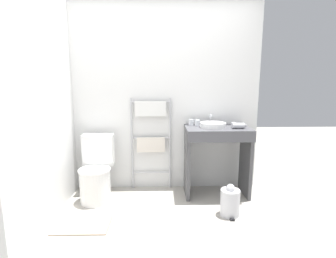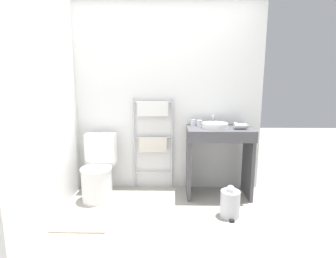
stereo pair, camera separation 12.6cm
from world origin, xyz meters
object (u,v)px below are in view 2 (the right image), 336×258
cup_near_edge (199,123)px  trash_bin (230,203)px  towel_radiator (153,130)px  hair_dryer (241,126)px  cup_near_wall (193,122)px  sink_basin (215,125)px  toilet (98,173)px

cup_near_edge → trash_bin: cup_near_edge is taller
towel_radiator → hair_dryer: size_ratio=6.48×
towel_radiator → trash_bin: size_ratio=3.44×
cup_near_edge → cup_near_wall: bearing=154.4°
sink_basin → hair_dryer: hair_dryer is taller
cup_near_wall → trash_bin: size_ratio=0.23×
toilet → trash_bin: size_ratio=2.22×
hair_dryer → toilet: bearing=-178.9°
sink_basin → trash_bin: size_ratio=0.90×
toilet → sink_basin: bearing=4.4°
cup_near_wall → hair_dryer: size_ratio=0.42×
cup_near_wall → trash_bin: bearing=-63.1°
cup_near_edge → hair_dryer: (0.48, -0.20, -0.00)m
toilet → hair_dryer: hair_dryer is taller
towel_radiator → hair_dryer: (1.10, -0.28, 0.11)m
cup_near_wall → sink_basin: bearing=-31.6°
sink_basin → hair_dryer: 0.31m
toilet → hair_dryer: bearing=1.1°
sink_basin → cup_near_edge: cup_near_edge is taller
trash_bin → cup_near_edge: bearing=112.8°
towel_radiator → toilet: bearing=-155.2°
towel_radiator → trash_bin: towel_radiator is taller
sink_basin → hair_dryer: size_ratio=1.69×
hair_dryer → cup_near_wall: bearing=157.0°
cup_near_edge → hair_dryer: 0.52m
towel_radiator → cup_near_wall: (0.53, -0.04, 0.12)m
toilet → sink_basin: 1.59m
toilet → hair_dryer: (1.77, 0.03, 0.60)m
trash_bin → cup_near_wall: bearing=116.9°
toilet → cup_near_wall: bearing=12.7°
toilet → trash_bin: toilet is taller
cup_near_wall → trash_bin: 1.12m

